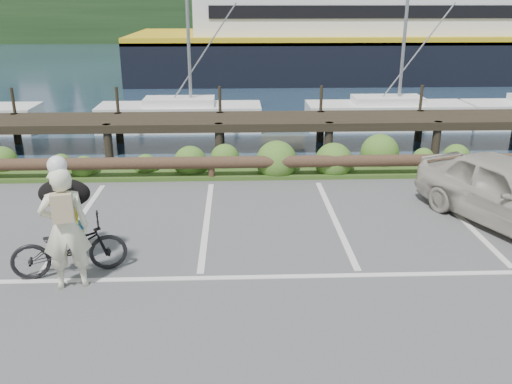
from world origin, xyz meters
TOP-DOWN VIEW (x-y plane):
  - ground at (0.00, 0.00)m, footprint 72.00×72.00m
  - harbor_backdrop at (0.40, 78.42)m, footprint 170.00×160.00m
  - vegetation_strip at (0.00, 5.30)m, footprint 34.00×1.60m
  - log_rail at (0.00, 4.60)m, footprint 32.00×0.30m
  - bicycle at (-2.10, -0.15)m, footprint 1.91×1.09m
  - cyclist at (-1.98, -0.55)m, footprint 0.81×0.64m
  - dog at (-2.25, 0.41)m, footprint 0.64×0.94m
  - parked_car at (5.95, 1.57)m, footprint 3.07×4.32m

SIDE VIEW (x-z plane):
  - harbor_backdrop at x=0.40m, z-range -15.00..15.00m
  - ground at x=0.00m, z-range 0.00..0.00m
  - log_rail at x=0.00m, z-range -0.30..0.30m
  - vegetation_strip at x=0.00m, z-range 0.00..0.10m
  - bicycle at x=-2.10m, z-range 0.00..0.95m
  - parked_car at x=5.95m, z-range 0.00..1.37m
  - cyclist at x=-1.98m, z-range 0.00..1.95m
  - dog at x=-2.25m, z-range 0.95..1.44m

